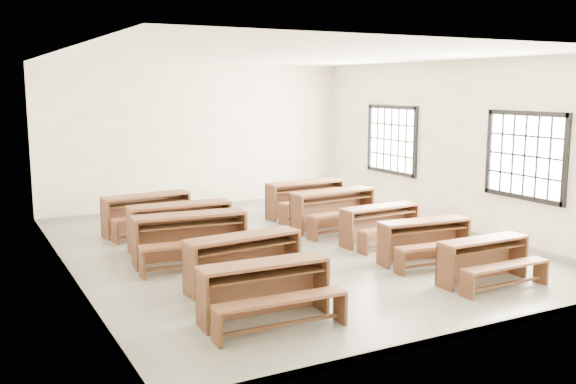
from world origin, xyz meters
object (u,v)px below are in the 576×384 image
desk_set_1 (245,258)px  desk_set_7 (381,222)px  desk_set_4 (148,211)px  desk_set_8 (334,207)px  desk_set_3 (181,223)px  desk_set_5 (485,258)px  desk_set_9 (306,196)px  desk_set_2 (191,235)px  desk_set_6 (426,238)px  desk_set_0 (266,287)px

desk_set_1 → desk_set_7: (3.12, 1.17, -0.04)m
desk_set_4 → desk_set_8: desk_set_8 is taller
desk_set_3 → desk_set_4: 1.43m
desk_set_5 → desk_set_9: desk_set_9 is taller
desk_set_2 → desk_set_6: (3.25, -1.65, -0.06)m
desk_set_2 → desk_set_9: bearing=39.4°
desk_set_3 → desk_set_6: bearing=-38.2°
desk_set_2 → desk_set_1: bearing=-76.2°
desk_set_1 → desk_set_4: (-0.25, 3.88, -0.00)m
desk_set_3 → desk_set_0: bearing=-91.6°
desk_set_5 → desk_set_6: (-0.04, 1.22, 0.02)m
desk_set_6 → desk_set_4: bearing=134.9°
desk_set_3 → desk_set_8: bearing=2.4°
desk_set_1 → desk_set_9: (3.11, 3.80, 0.01)m
desk_set_2 → desk_set_8: size_ratio=1.03×
desk_set_2 → desk_set_3: desk_set_2 is taller
desk_set_2 → desk_set_8: 3.36m
desk_set_0 → desk_set_3: bearing=88.6°
desk_set_7 → desk_set_9: (-0.01, 2.63, 0.05)m
desk_set_0 → desk_set_4: size_ratio=0.92×
desk_set_0 → desk_set_1: (0.30, 1.24, 0.02)m
desk_set_2 → desk_set_9: (3.34, 2.28, -0.01)m
desk_set_4 → desk_set_7: size_ratio=1.12×
desk_set_4 → desk_set_6: (3.27, -4.02, -0.04)m
desk_set_1 → desk_set_2: (-0.23, 1.52, 0.03)m
desk_set_1 → desk_set_9: size_ratio=1.00×
desk_set_1 → desk_set_2: 1.54m
desk_set_0 → desk_set_4: bearing=91.4°
desk_set_9 → desk_set_5: bearing=-92.6°
desk_set_5 → desk_set_7: desk_set_7 is taller
desk_set_1 → desk_set_6: desk_set_1 is taller
desk_set_2 → desk_set_6: 3.65m
desk_set_8 → desk_set_1: bearing=-144.4°
desk_set_7 → desk_set_8: desk_set_8 is taller
desk_set_0 → desk_set_2: desk_set_2 is taller
desk_set_2 → desk_set_5: 4.37m
desk_set_8 → desk_set_9: 1.32m
desk_set_1 → desk_set_5: size_ratio=1.22×
desk_set_0 → desk_set_4: desk_set_4 is taller
desk_set_2 → desk_set_7: 3.37m
desk_set_2 → desk_set_8: bearing=21.9°
desk_set_7 → desk_set_9: 2.63m
desk_set_5 → desk_set_6: size_ratio=0.90×
desk_set_0 → desk_set_9: (3.40, 5.05, 0.03)m
desk_set_4 → desk_set_8: size_ratio=0.98×
desk_set_3 → desk_set_4: (-0.17, 1.42, -0.02)m
desk_set_6 → desk_set_8: 2.63m
desk_set_4 → desk_set_8: bearing=-30.2°
desk_set_2 → desk_set_7: (3.36, -0.35, -0.06)m
desk_set_4 → desk_set_6: 5.18m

